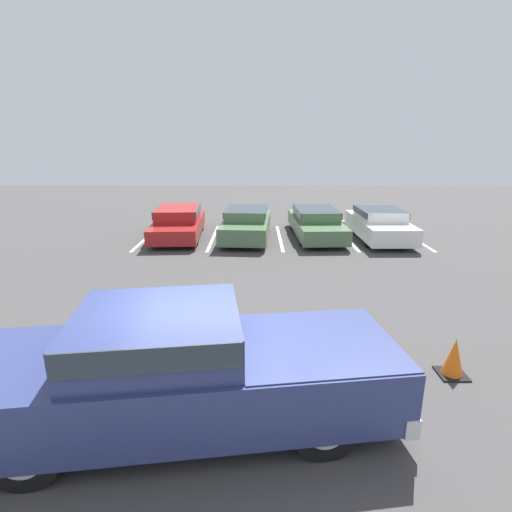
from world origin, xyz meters
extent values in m
plane|color=#423F3F|center=(0.00, 0.00, 0.00)|extent=(60.00, 60.00, 0.00)
cube|color=white|center=(-3.84, 10.51, 0.00)|extent=(0.12, 4.42, 0.01)
cube|color=white|center=(-1.09, 10.51, 0.00)|extent=(0.12, 4.42, 0.01)
cube|color=white|center=(1.66, 10.51, 0.00)|extent=(0.12, 4.42, 0.01)
cube|color=white|center=(4.41, 10.51, 0.00)|extent=(0.12, 4.42, 0.01)
cube|color=white|center=(7.16, 10.51, 0.00)|extent=(0.12, 4.42, 0.01)
cube|color=navy|center=(-0.34, -0.66, 0.72)|extent=(6.17, 2.77, 0.90)
cube|color=navy|center=(-0.63, -0.70, 1.46)|extent=(2.37, 2.12, 0.58)
cube|color=#2D3842|center=(-0.63, -0.70, 1.59)|extent=(2.33, 2.17, 0.32)
cube|color=navy|center=(1.52, -0.42, 1.12)|extent=(2.44, 2.21, 0.13)
cube|color=silver|center=(2.54, -0.29, 0.39)|extent=(0.46, 2.07, 0.28)
cylinder|color=black|center=(1.33, 0.39, 0.44)|extent=(0.92, 0.43, 0.89)
cylinder|color=#ADADB2|center=(1.33, 0.39, 0.44)|extent=(0.53, 0.40, 0.49)
cylinder|color=black|center=(1.54, -1.25, 0.44)|extent=(0.92, 0.43, 0.89)
cylinder|color=#ADADB2|center=(1.54, -1.25, 0.44)|extent=(0.53, 0.40, 0.49)
cylinder|color=black|center=(-2.22, -0.07, 0.44)|extent=(0.92, 0.43, 0.89)
cylinder|color=#ADADB2|center=(-2.22, -0.07, 0.44)|extent=(0.53, 0.40, 0.49)
cylinder|color=black|center=(-2.01, -1.71, 0.44)|extent=(0.92, 0.43, 0.89)
cylinder|color=#ADADB2|center=(-2.01, -1.71, 0.44)|extent=(0.53, 0.40, 0.49)
cube|color=maroon|center=(-2.51, 10.57, 0.46)|extent=(2.05, 4.51, 0.56)
cube|color=maroon|center=(-2.52, 10.66, 0.98)|extent=(1.72, 2.38, 0.49)
cube|color=#2D3842|center=(-2.52, 10.66, 1.08)|extent=(1.80, 2.34, 0.29)
cylinder|color=black|center=(-1.66, 9.33, 0.33)|extent=(0.25, 0.66, 0.65)
cylinder|color=#ADADB2|center=(-1.66, 9.33, 0.33)|extent=(0.25, 0.37, 0.36)
cylinder|color=black|center=(-3.24, 9.25, 0.33)|extent=(0.25, 0.66, 0.65)
cylinder|color=#ADADB2|center=(-3.24, 9.25, 0.33)|extent=(0.25, 0.37, 0.36)
cylinder|color=black|center=(-1.79, 11.89, 0.33)|extent=(0.25, 0.66, 0.65)
cylinder|color=#ADADB2|center=(-1.79, 11.89, 0.33)|extent=(0.25, 0.37, 0.36)
cylinder|color=black|center=(-3.37, 11.81, 0.33)|extent=(0.25, 0.66, 0.65)
cylinder|color=#ADADB2|center=(-3.37, 11.81, 0.33)|extent=(0.25, 0.37, 0.36)
cube|color=#4C6B47|center=(0.29, 10.37, 0.51)|extent=(2.07, 4.41, 0.64)
cube|color=#4C6B47|center=(0.30, 10.46, 1.03)|extent=(1.71, 2.34, 0.40)
cube|color=#2D3842|center=(0.30, 10.46, 1.11)|extent=(1.78, 2.30, 0.24)
cylinder|color=black|center=(0.97, 9.07, 0.34)|extent=(0.26, 0.69, 0.67)
cylinder|color=#ADADB2|center=(0.97, 9.07, 0.34)|extent=(0.25, 0.38, 0.37)
cylinder|color=black|center=(-0.56, 9.18, 0.34)|extent=(0.26, 0.69, 0.67)
cylinder|color=#ADADB2|center=(-0.56, 9.18, 0.34)|extent=(0.25, 0.38, 0.37)
cylinder|color=black|center=(1.15, 11.56, 0.34)|extent=(0.26, 0.69, 0.67)
cylinder|color=#ADADB2|center=(1.15, 11.56, 0.34)|extent=(0.25, 0.38, 0.37)
cylinder|color=black|center=(-0.38, 11.67, 0.34)|extent=(0.26, 0.69, 0.67)
cylinder|color=#ADADB2|center=(-0.38, 11.67, 0.34)|extent=(0.25, 0.38, 0.37)
cube|color=#4C6B47|center=(3.15, 10.68, 0.47)|extent=(1.95, 4.82, 0.58)
cube|color=#4C6B47|center=(3.15, 10.78, 0.97)|extent=(1.65, 2.53, 0.42)
cube|color=#2D3842|center=(3.15, 10.78, 1.05)|extent=(1.72, 2.49, 0.25)
cylinder|color=black|center=(3.96, 9.33, 0.32)|extent=(0.24, 0.65, 0.65)
cylinder|color=#ADADB2|center=(3.96, 9.33, 0.32)|extent=(0.24, 0.36, 0.36)
cylinder|color=black|center=(2.45, 9.27, 0.32)|extent=(0.24, 0.65, 0.65)
cylinder|color=#ADADB2|center=(2.45, 9.27, 0.32)|extent=(0.24, 0.36, 0.36)
cylinder|color=black|center=(3.85, 12.09, 0.32)|extent=(0.24, 0.65, 0.65)
cylinder|color=#ADADB2|center=(3.85, 12.09, 0.32)|extent=(0.24, 0.36, 0.36)
cylinder|color=black|center=(2.34, 12.03, 0.32)|extent=(0.24, 0.65, 0.65)
cylinder|color=#ADADB2|center=(2.34, 12.03, 0.32)|extent=(0.24, 0.36, 0.36)
cube|color=silver|center=(5.65, 10.27, 0.50)|extent=(1.83, 4.30, 0.65)
cube|color=silver|center=(5.65, 10.35, 1.03)|extent=(1.60, 2.24, 0.41)
cube|color=#2D3842|center=(5.65, 10.35, 1.11)|extent=(1.67, 2.20, 0.24)
cylinder|color=black|center=(6.44, 9.03, 0.32)|extent=(0.22, 0.65, 0.65)
cylinder|color=#ADADB2|center=(6.44, 9.03, 0.32)|extent=(0.22, 0.36, 0.36)
cylinder|color=black|center=(4.89, 9.02, 0.32)|extent=(0.22, 0.65, 0.65)
cylinder|color=#ADADB2|center=(4.89, 9.02, 0.32)|extent=(0.22, 0.36, 0.36)
cylinder|color=black|center=(6.41, 11.52, 0.32)|extent=(0.22, 0.65, 0.65)
cylinder|color=#ADADB2|center=(6.41, 11.52, 0.32)|extent=(0.22, 0.36, 0.36)
cylinder|color=black|center=(4.87, 11.50, 0.32)|extent=(0.22, 0.65, 0.65)
cylinder|color=#ADADB2|center=(4.87, 11.50, 0.32)|extent=(0.22, 0.36, 0.36)
cube|color=black|center=(4.07, 0.54, 0.01)|extent=(0.47, 0.47, 0.03)
cone|color=orange|center=(4.07, 0.54, 0.34)|extent=(0.36, 0.36, 0.68)
cube|color=#B7B2A8|center=(5.62, 13.29, 0.07)|extent=(1.76, 0.20, 0.14)
camera|label=1|loc=(0.68, -5.51, 3.93)|focal=28.00mm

